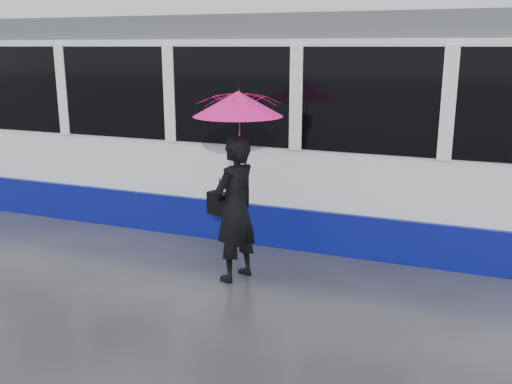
% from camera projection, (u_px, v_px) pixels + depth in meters
% --- Properties ---
extents(ground, '(90.00, 90.00, 0.00)m').
position_uv_depth(ground, '(218.00, 274.00, 7.49)').
color(ground, '#28282D').
rests_on(ground, ground).
extents(rails, '(34.00, 1.51, 0.02)m').
position_uv_depth(rails, '(281.00, 221.00, 9.74)').
color(rails, '#3F3D38').
rests_on(rails, ground).
extents(tram, '(26.00, 2.56, 3.35)m').
position_uv_depth(tram, '(133.00, 118.00, 10.36)').
color(tram, white).
rests_on(tram, ground).
extents(woman, '(0.63, 0.78, 1.85)m').
position_uv_depth(woman, '(235.00, 209.00, 7.12)').
color(woman, black).
rests_on(woman, ground).
extents(umbrella, '(1.37, 1.37, 1.25)m').
position_uv_depth(umbrella, '(238.00, 121.00, 6.83)').
color(umbrella, '#DA127A').
rests_on(umbrella, ground).
extents(handbag, '(0.36, 0.24, 0.47)m').
position_uv_depth(handbag, '(220.00, 204.00, 7.21)').
color(handbag, black).
rests_on(handbag, ground).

